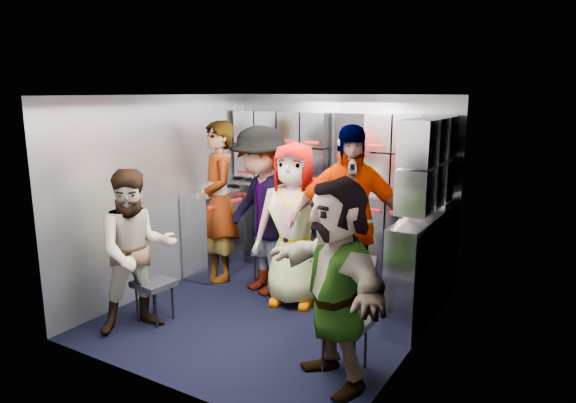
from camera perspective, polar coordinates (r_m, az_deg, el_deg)
The scene contains 29 objects.
floor at distance 5.18m, azimuth -1.66°, elevation -12.19°, with size 3.00×3.00×0.00m, color black.
wall_back at distance 6.13m, azimuth 5.85°, elevation 1.90°, with size 2.80×0.04×2.10m, color gray.
wall_left at distance 5.71m, azimuth -13.66°, elevation 0.84°, with size 0.04×3.00×2.10m, color gray.
wall_right at distance 4.28m, azimuth 14.30°, elevation -2.94°, with size 0.04×3.00×2.10m, color gray.
ceiling at distance 4.72m, azimuth -1.82°, elevation 11.72°, with size 2.80×3.00×0.02m, color silver.
cart_bank_back at distance 6.07m, azimuth 4.89°, elevation -3.56°, with size 2.68×0.38×0.99m, color #9EA3AE.
cart_bank_left at distance 6.10m, azimuth -8.30°, elevation -3.57°, with size 0.38×0.76×0.99m, color #9EA3AE.
counter at distance 5.95m, azimuth 4.98°, elevation 1.27°, with size 2.68×0.42×0.03m, color #B5B8BD.
locker_bank_back at distance 5.94m, azimuth 5.32°, elevation 5.87°, with size 2.68×0.28×0.82m, color #9EA3AE.
locker_bank_right at distance 4.89m, azimuth 15.28°, elevation 4.15°, with size 0.28×1.00×0.82m, color #9EA3AE.
right_cabinet at distance 5.03m, azimuth 14.33°, elevation -7.22°, with size 0.28×1.20×1.00m, color #9EA3AE.
coffee_niche at distance 5.92m, azimuth 7.15°, elevation 5.61°, with size 0.46×0.16×0.84m, color black, non-canonical shape.
red_latch_strip at distance 5.81m, azimuth 4.09°, elevation -0.36°, with size 2.60×0.02×0.03m, color #AA0A0D.
jump_seat_near_left at distance 5.04m, azimuth -14.69°, elevation -9.01°, with size 0.37×0.35×0.40m.
jump_seat_mid_left at distance 5.71m, azimuth -1.88°, elevation -5.51°, with size 0.50×0.49×0.46m.
jump_seat_center at distance 5.40m, azimuth 1.62°, elevation -6.25°, with size 0.42×0.40×0.49m.
jump_seat_mid_right at distance 5.13m, azimuth 7.33°, elevation -7.20°, with size 0.53×0.52×0.50m.
jump_seat_near_right at distance 4.08m, azimuth 6.36°, elevation -13.59°, with size 0.36×0.34×0.42m.
attendant_standing at distance 5.87m, azimuth -7.72°, elevation -0.00°, with size 0.66×0.44×1.82m, color black.
attendant_arc_a at distance 4.79m, azimuth -16.47°, elevation -5.29°, with size 0.72×0.56×1.48m, color black.
attendant_arc_b at distance 5.43m, azimuth -2.94°, elevation -1.06°, with size 1.16×0.67×1.79m, color black.
attendant_arc_c at distance 5.14m, azimuth 0.66°, elevation -2.60°, with size 0.81×0.53×1.65m, color black.
attendant_arc_d at distance 4.83m, azimuth 6.63°, elevation -2.43°, with size 1.08×0.45×1.85m, color black.
attendant_arc_e at distance 3.77m, azimuth 5.35°, elevation -8.96°, with size 1.45×0.46×1.56m, color black.
bottle_left at distance 6.30m, azimuth -2.22°, elevation 3.30°, with size 0.07×0.07×0.27m, color white.
bottle_mid at distance 5.99m, azimuth 2.79°, elevation 2.59°, with size 0.06×0.06×0.22m, color white.
bottle_right at distance 5.68m, azimuth 9.46°, elevation 2.13°, with size 0.07×0.07×0.27m, color white.
cup_left at distance 6.26m, azimuth -1.64°, elevation 2.44°, with size 0.08×0.08×0.10m, color tan.
cup_right at distance 5.62m, azimuth 11.17°, elevation 1.07°, with size 0.08×0.08×0.09m, color tan.
Camera 1 is at (2.55, -3.97, 2.14)m, focal length 32.00 mm.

